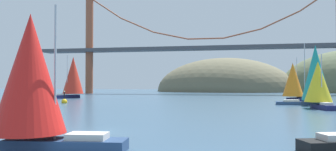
% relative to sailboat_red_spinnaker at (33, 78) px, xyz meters
% --- Properties ---
extents(ground_plane, '(360.00, 360.00, 0.00)m').
position_rel_sailboat_red_spinnaker_xyz_m(ground_plane, '(0.35, 7.33, -4.16)').
color(ground_plane, '#385670').
extents(headland_center, '(62.98, 44.00, 30.88)m').
position_rel_sailboat_red_spinnaker_xyz_m(headland_center, '(5.35, 142.33, -4.16)').
color(headland_center, '#6B664C').
rests_on(headland_center, ground_plane).
extents(suspension_bridge, '(123.56, 6.00, 36.38)m').
position_rel_sailboat_red_spinnaker_xyz_m(suspension_bridge, '(0.35, 102.33, 12.86)').
color(suspension_bridge, brown).
rests_on(suspension_bridge, ground_plane).
extents(sailboat_red_spinnaker, '(8.07, 4.64, 8.44)m').
position_rel_sailboat_red_spinnaker_xyz_m(sailboat_red_spinnaker, '(0.00, 0.00, 0.00)').
color(sailboat_red_spinnaker, navy).
rests_on(sailboat_red_spinnaker, ground_plane).
extents(sailboat_teal_sail, '(9.16, 4.93, 11.01)m').
position_rel_sailboat_red_spinnaker_xyz_m(sailboat_teal_sail, '(24.75, 46.26, 1.32)').
color(sailboat_teal_sail, navy).
rests_on(sailboat_teal_sail, ground_plane).
extents(sailboat_scarlet_sail, '(7.60, 9.99, 11.03)m').
position_rel_sailboat_red_spinnaker_xyz_m(sailboat_scarlet_sail, '(-30.54, 64.21, 1.46)').
color(sailboat_scarlet_sail, '#191E4C').
rests_on(sailboat_scarlet_sail, ground_plane).
extents(sailboat_green_sail, '(8.04, 7.28, 9.36)m').
position_rel_sailboat_red_spinnaker_xyz_m(sailboat_green_sail, '(-40.72, 62.77, 0.07)').
color(sailboat_green_sail, '#B7B2A8').
rests_on(sailboat_green_sail, ground_plane).
extents(sailboat_orange_sail, '(7.18, 7.36, 9.29)m').
position_rel_sailboat_red_spinnaker_xyz_m(sailboat_orange_sail, '(22.93, 58.33, 0.19)').
color(sailboat_orange_sail, '#191E4C').
rests_on(sailboat_orange_sail, ground_plane).
extents(sailboat_yellow_sail, '(4.75, 7.00, 8.19)m').
position_rel_sailboat_red_spinnaker_xyz_m(sailboat_yellow_sail, '(23.51, 37.58, -0.32)').
color(sailboat_yellow_sail, '#191E4C').
rests_on(sailboat_yellow_sail, ground_plane).
extents(channel_buoy, '(1.10, 1.10, 2.64)m').
position_rel_sailboat_red_spinnaker_xyz_m(channel_buoy, '(-21.10, 42.55, -3.79)').
color(channel_buoy, gold).
rests_on(channel_buoy, ground_plane).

